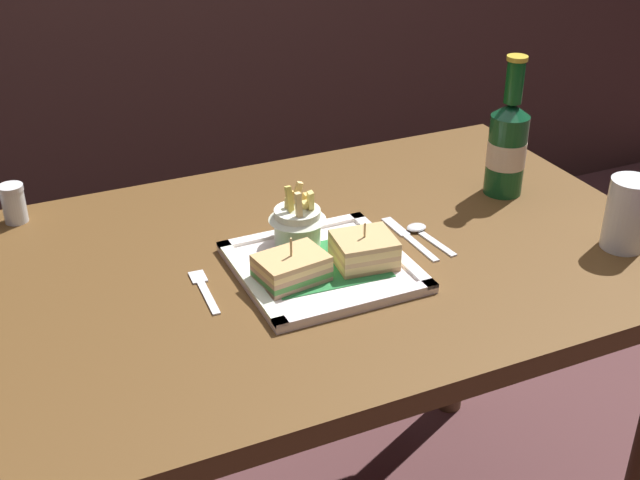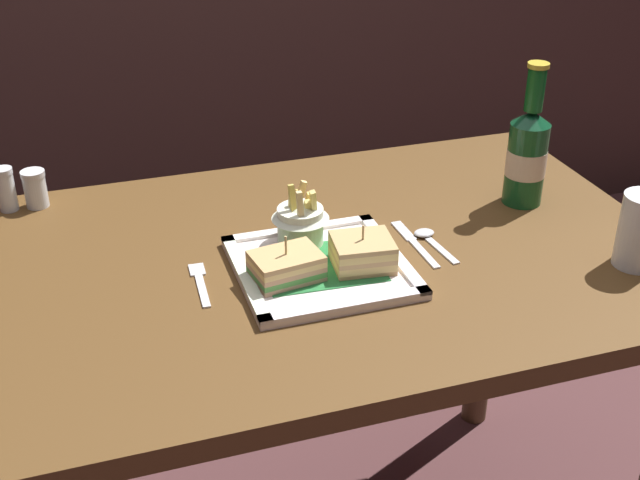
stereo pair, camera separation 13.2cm
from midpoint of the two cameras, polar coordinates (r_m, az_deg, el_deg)
name	(u,v)px [view 1 (the left image)]	position (r m, az deg, el deg)	size (l,w,h in m)	color
dining_table	(317,309)	(1.42, -2.85, -4.85)	(1.17, 0.76, 0.74)	brown
square_plate	(323,267)	(1.31, -2.68, -1.97)	(0.26, 0.26, 0.02)	white
sandwich_half_left	(291,268)	(1.26, -4.96, -2.02)	(0.11, 0.09, 0.07)	tan
sandwich_half_right	(364,250)	(1.30, 0.16, -0.79)	(0.10, 0.09, 0.07)	tan
fries_cup	(297,220)	(1.35, -4.37, 1.31)	(0.09, 0.09, 0.11)	silver
beer_bottle	(507,145)	(1.55, 10.36, 6.40)	(0.07, 0.07, 0.26)	#144B22
water_glass	(626,219)	(1.43, 17.83, 1.32)	(0.07, 0.07, 0.12)	silver
fork	(204,289)	(1.29, -10.89, -3.40)	(0.03, 0.13, 0.00)	silver
knife	(407,237)	(1.41, 3.36, 0.15)	(0.02, 0.17, 0.00)	silver
spoon	(421,231)	(1.42, 4.30, 0.56)	(0.03, 0.12, 0.01)	silver
pepper_shaker	(14,206)	(1.57, -22.54, 2.13)	(0.04, 0.04, 0.07)	silver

